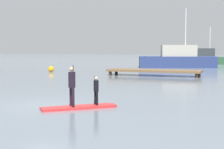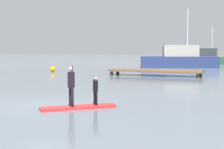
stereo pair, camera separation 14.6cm
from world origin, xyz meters
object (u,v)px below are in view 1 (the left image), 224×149
paddler_adult (72,84)px  motor_boat_small_navy (177,59)px  paddleboard_near (79,107)px  trawler_grey_distant (203,58)px  mooring_buoy_mid (51,69)px  paddler_child_solo (96,89)px

paddler_adult → motor_boat_small_navy: size_ratio=0.17×
paddleboard_near → trawler_grey_distant: size_ratio=0.34×
paddleboard_near → trawler_grey_distant: trawler_grey_distant is taller
paddler_adult → mooring_buoy_mid: 22.38m
trawler_grey_distant → mooring_buoy_mid: (-12.89, -24.17, -0.57)m
paddler_adult → mooring_buoy_mid: paddler_adult is taller
motor_boat_small_navy → trawler_grey_distant: motor_boat_small_navy is taller
paddler_child_solo → trawler_grey_distant: trawler_grey_distant is taller
paddler_child_solo → motor_boat_small_navy: size_ratio=0.12×
paddleboard_near → motor_boat_small_navy: size_ratio=0.27×
paddleboard_near → paddler_child_solo: size_ratio=2.26×
paddler_adult → paddler_child_solo: (0.74, 0.70, -0.25)m
paddleboard_near → mooring_buoy_mid: bearing=123.7°
motor_boat_small_navy → paddleboard_near: bearing=-87.1°
paddleboard_near → paddler_adult: bearing=-136.4°
mooring_buoy_mid → trawler_grey_distant: bearing=61.9°
paddler_adult → trawler_grey_distant: size_ratio=0.21×
motor_boat_small_navy → mooring_buoy_mid: size_ratio=16.78×
paddler_adult → motor_boat_small_navy: 31.62m
paddler_adult → paddleboard_near: bearing=43.6°
trawler_grey_distant → mooring_buoy_mid: bearing=-118.1°
paddler_child_solo → paddler_adult: bearing=-136.7°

